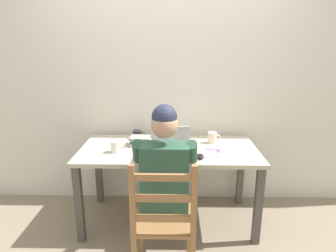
{
  "coord_description": "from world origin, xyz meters",
  "views": [
    {
      "loc": [
        0.04,
        -2.47,
        1.63
      ],
      "look_at": [
        -0.01,
        -0.05,
        0.95
      ],
      "focal_mm": 31.23,
      "sensor_mm": 36.0,
      "label": 1
    }
  ],
  "objects_px": {
    "laptop": "(170,148)",
    "wooden_chair": "(164,222)",
    "seated_person": "(165,174)",
    "coffee_mug_dark": "(137,134)",
    "book_stack_main": "(140,141)",
    "coffee_mug_white": "(116,147)",
    "coffee_mug_spare": "(212,138)",
    "landscape_photo_print": "(212,151)",
    "desk": "(169,157)",
    "computer_mouse": "(200,156)"
  },
  "relations": [
    {
      "from": "seated_person",
      "to": "computer_mouse",
      "type": "distance_m",
      "value": 0.36
    },
    {
      "from": "seated_person",
      "to": "laptop",
      "type": "height_order",
      "value": "seated_person"
    },
    {
      "from": "coffee_mug_spare",
      "to": "landscape_photo_print",
      "type": "xyz_separation_m",
      "value": [
        -0.02,
        -0.21,
        -0.05
      ]
    },
    {
      "from": "seated_person",
      "to": "computer_mouse",
      "type": "relative_size",
      "value": 12.44
    },
    {
      "from": "coffee_mug_white",
      "to": "coffee_mug_dark",
      "type": "distance_m",
      "value": 0.4
    },
    {
      "from": "desk",
      "to": "book_stack_main",
      "type": "distance_m",
      "value": 0.3
    },
    {
      "from": "desk",
      "to": "coffee_mug_spare",
      "type": "height_order",
      "value": "coffee_mug_spare"
    },
    {
      "from": "desk",
      "to": "coffee_mug_dark",
      "type": "xyz_separation_m",
      "value": [
        -0.31,
        0.26,
        0.13
      ]
    },
    {
      "from": "seated_person",
      "to": "book_stack_main",
      "type": "bearing_deg",
      "value": 115.14
    },
    {
      "from": "coffee_mug_dark",
      "to": "coffee_mug_spare",
      "type": "bearing_deg",
      "value": -8.91
    },
    {
      "from": "book_stack_main",
      "to": "laptop",
      "type": "bearing_deg",
      "value": -38.6
    },
    {
      "from": "seated_person",
      "to": "coffee_mug_white",
      "type": "relative_size",
      "value": 10.53
    },
    {
      "from": "coffee_mug_spare",
      "to": "coffee_mug_white",
      "type": "bearing_deg",
      "value": -163.17
    },
    {
      "from": "computer_mouse",
      "to": "coffee_mug_dark",
      "type": "bearing_deg",
      "value": 138.93
    },
    {
      "from": "landscape_photo_print",
      "to": "coffee_mug_spare",
      "type": "bearing_deg",
      "value": 95.88
    },
    {
      "from": "desk",
      "to": "coffee_mug_spare",
      "type": "relative_size",
      "value": 13.16
    },
    {
      "from": "computer_mouse",
      "to": "coffee_mug_spare",
      "type": "distance_m",
      "value": 0.42
    },
    {
      "from": "desk",
      "to": "landscape_photo_print",
      "type": "distance_m",
      "value": 0.4
    },
    {
      "from": "laptop",
      "to": "coffee_mug_dark",
      "type": "height_order",
      "value": "laptop"
    },
    {
      "from": "seated_person",
      "to": "computer_mouse",
      "type": "bearing_deg",
      "value": 37.46
    },
    {
      "from": "seated_person",
      "to": "wooden_chair",
      "type": "distance_m",
      "value": 0.36
    },
    {
      "from": "wooden_chair",
      "to": "computer_mouse",
      "type": "xyz_separation_m",
      "value": [
        0.28,
        0.5,
        0.29
      ]
    },
    {
      "from": "computer_mouse",
      "to": "coffee_mug_spare",
      "type": "relative_size",
      "value": 0.83
    },
    {
      "from": "wooden_chair",
      "to": "laptop",
      "type": "distance_m",
      "value": 0.66
    },
    {
      "from": "seated_person",
      "to": "laptop",
      "type": "bearing_deg",
      "value": 83.21
    },
    {
      "from": "computer_mouse",
      "to": "coffee_mug_dark",
      "type": "xyz_separation_m",
      "value": [
        -0.57,
        0.5,
        0.03
      ]
    },
    {
      "from": "laptop",
      "to": "wooden_chair",
      "type": "bearing_deg",
      "value": -93.52
    },
    {
      "from": "computer_mouse",
      "to": "coffee_mug_white",
      "type": "distance_m",
      "value": 0.73
    },
    {
      "from": "desk",
      "to": "book_stack_main",
      "type": "height_order",
      "value": "book_stack_main"
    },
    {
      "from": "desk",
      "to": "wooden_chair",
      "type": "relative_size",
      "value": 1.68
    },
    {
      "from": "book_stack_main",
      "to": "desk",
      "type": "bearing_deg",
      "value": -15.12
    },
    {
      "from": "wooden_chair",
      "to": "coffee_mug_white",
      "type": "xyz_separation_m",
      "value": [
        -0.44,
        0.62,
        0.32
      ]
    },
    {
      "from": "wooden_chair",
      "to": "desk",
      "type": "bearing_deg",
      "value": 88.38
    },
    {
      "from": "computer_mouse",
      "to": "coffee_mug_white",
      "type": "bearing_deg",
      "value": 170.0
    },
    {
      "from": "laptop",
      "to": "computer_mouse",
      "type": "height_order",
      "value": "laptop"
    },
    {
      "from": "book_stack_main",
      "to": "coffee_mug_white",
      "type": "bearing_deg",
      "value": -135.91
    },
    {
      "from": "laptop",
      "to": "coffee_mug_dark",
      "type": "distance_m",
      "value": 0.53
    },
    {
      "from": "wooden_chair",
      "to": "computer_mouse",
      "type": "bearing_deg",
      "value": 60.45
    },
    {
      "from": "desk",
      "to": "book_stack_main",
      "type": "bearing_deg",
      "value": 164.88
    },
    {
      "from": "wooden_chair",
      "to": "landscape_photo_print",
      "type": "bearing_deg",
      "value": 59.06
    },
    {
      "from": "coffee_mug_white",
      "to": "book_stack_main",
      "type": "bearing_deg",
      "value": 44.09
    },
    {
      "from": "computer_mouse",
      "to": "book_stack_main",
      "type": "height_order",
      "value": "book_stack_main"
    },
    {
      "from": "landscape_photo_print",
      "to": "wooden_chair",
      "type": "bearing_deg",
      "value": -108.5
    },
    {
      "from": "coffee_mug_spare",
      "to": "book_stack_main",
      "type": "relative_size",
      "value": 0.6
    },
    {
      "from": "coffee_mug_white",
      "to": "coffee_mug_spare",
      "type": "distance_m",
      "value": 0.9
    },
    {
      "from": "desk",
      "to": "computer_mouse",
      "type": "xyz_separation_m",
      "value": [
        0.26,
        -0.24,
        0.1
      ]
    },
    {
      "from": "computer_mouse",
      "to": "book_stack_main",
      "type": "distance_m",
      "value": 0.61
    },
    {
      "from": "landscape_photo_print",
      "to": "book_stack_main",
      "type": "bearing_deg",
      "value": -178.92
    },
    {
      "from": "seated_person",
      "to": "coffee_mug_dark",
      "type": "xyz_separation_m",
      "value": [
        -0.29,
        0.72,
        0.09
      ]
    },
    {
      "from": "laptop",
      "to": "landscape_photo_print",
      "type": "distance_m",
      "value": 0.38
    }
  ]
}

